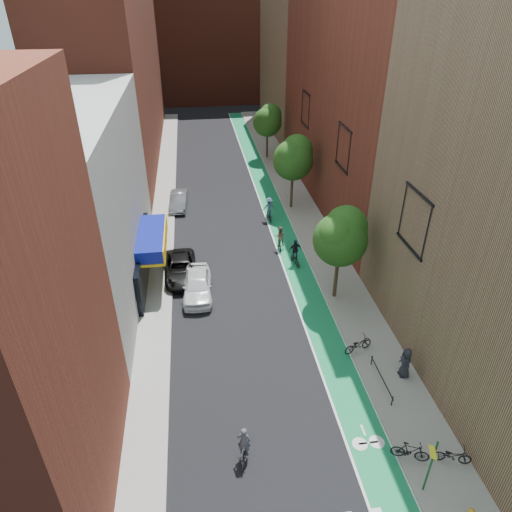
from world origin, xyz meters
name	(u,v)px	position (x,y,z in m)	size (l,w,h in m)	color
ground	(278,435)	(0.00, 0.00, 0.00)	(160.00, 160.00, 0.00)	black
bike_lane	(270,200)	(4.00, 26.00, 0.01)	(2.00, 68.00, 0.01)	#167E3F
sidewalk_left	(164,206)	(-6.00, 26.00, 0.07)	(2.00, 68.00, 0.15)	gray
sidewalk_right	(296,198)	(6.50, 26.00, 0.07)	(3.00, 68.00, 0.15)	gray
building_left_white	(67,204)	(-11.00, 14.00, 6.00)	(8.00, 20.00, 12.00)	silver
building_left_far_red	(112,56)	(-11.00, 42.00, 11.00)	(8.00, 36.00, 22.00)	maroon
building_right_mid_red	(365,76)	(12.00, 26.00, 11.00)	(8.00, 28.00, 22.00)	maroon
building_right_far_tan	(301,60)	(12.00, 50.00, 9.00)	(8.00, 20.00, 18.00)	#8C6B4C
building_far_closure	(203,36)	(0.00, 72.00, 10.00)	(30.00, 14.00, 20.00)	maroon
tree_near	(341,236)	(5.65, 10.02, 4.66)	(3.40, 3.36, 6.42)	#332619
tree_mid	(294,157)	(5.65, 24.02, 4.89)	(3.55, 3.53, 6.74)	#332619
tree_far	(268,120)	(5.65, 38.02, 4.50)	(3.30, 3.25, 6.21)	#332619
sign_pole	(431,464)	(5.38, -3.50, 1.84)	(0.13, 0.71, 3.00)	#194C26
parked_car_white	(197,285)	(-3.30, 11.57, 0.79)	(1.86, 4.62, 1.57)	white
parked_car_black	(181,268)	(-4.40, 13.92, 0.68)	(2.27, 4.92, 1.37)	black
parked_car_silver	(179,200)	(-4.60, 25.62, 0.69)	(1.47, 4.21, 1.39)	gray
cyclist_lead	(244,450)	(-1.67, -1.02, 0.65)	(0.88, 1.60, 1.92)	black
cyclist_lane_near	(280,240)	(3.20, 16.80, 0.81)	(0.80, 1.57, 1.91)	black
cyclist_lane_mid	(295,255)	(3.91, 14.45, 0.80)	(1.04, 1.63, 2.03)	black
cyclist_lane_far	(269,210)	(3.20, 21.91, 0.93)	(1.15, 1.71, 2.08)	black
parked_bike_near	(452,455)	(7.14, -2.48, 0.58)	(0.57, 1.63, 0.85)	black
parked_bike_mid	(410,451)	(5.40, -2.09, 0.65)	(0.47, 1.65, 0.99)	black
parked_bike_far	(358,344)	(5.40, 4.73, 0.62)	(0.62, 1.78, 0.93)	black
pedestrian	(406,363)	(7.18, 2.62, 1.03)	(0.86, 0.56, 1.77)	#212229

